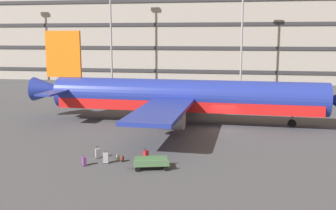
{
  "coord_description": "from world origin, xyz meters",
  "views": [
    {
      "loc": [
        1.29,
        -41.65,
        9.62
      ],
      "look_at": [
        -5.35,
        -3.6,
        3.0
      ],
      "focal_mm": 42.71,
      "sensor_mm": 36.0,
      "label": 1
    }
  ],
  "objects_px": {
    "suitcase_upright": "(106,158)",
    "backpack_large": "(122,159)",
    "suitcase_orange": "(146,155)",
    "suitcase_laid_flat": "(84,161)",
    "backpack_teal": "(118,157)",
    "airliner": "(182,97)",
    "backpack_scuffed": "(141,163)",
    "suitcase_purple": "(98,153)",
    "baggage_cart": "(151,163)"
  },
  "relations": [
    {
      "from": "suitcase_upright",
      "to": "backpack_large",
      "type": "height_order",
      "value": "suitcase_upright"
    },
    {
      "from": "suitcase_orange",
      "to": "suitcase_laid_flat",
      "type": "bearing_deg",
      "value": -149.94
    },
    {
      "from": "suitcase_laid_flat",
      "to": "backpack_teal",
      "type": "relative_size",
      "value": 1.6
    },
    {
      "from": "airliner",
      "to": "backpack_scuffed",
      "type": "distance_m",
      "value": 15.84
    },
    {
      "from": "suitcase_purple",
      "to": "suitcase_orange",
      "type": "distance_m",
      "value": 3.88
    },
    {
      "from": "baggage_cart",
      "to": "suitcase_purple",
      "type": "bearing_deg",
      "value": 158.53
    },
    {
      "from": "suitcase_purple",
      "to": "airliner",
      "type": "bearing_deg",
      "value": 71.23
    },
    {
      "from": "suitcase_orange",
      "to": "baggage_cart",
      "type": "distance_m",
      "value": 2.46
    },
    {
      "from": "suitcase_orange",
      "to": "backpack_scuffed",
      "type": "relative_size",
      "value": 1.81
    },
    {
      "from": "suitcase_orange",
      "to": "backpack_teal",
      "type": "height_order",
      "value": "suitcase_orange"
    },
    {
      "from": "suitcase_upright",
      "to": "baggage_cart",
      "type": "relative_size",
      "value": 0.3
    },
    {
      "from": "backpack_scuffed",
      "to": "baggage_cart",
      "type": "relative_size",
      "value": 0.14
    },
    {
      "from": "suitcase_orange",
      "to": "backpack_teal",
      "type": "distance_m",
      "value": 2.25
    },
    {
      "from": "suitcase_laid_flat",
      "to": "suitcase_orange",
      "type": "bearing_deg",
      "value": 30.06
    },
    {
      "from": "suitcase_orange",
      "to": "suitcase_laid_flat",
      "type": "xyz_separation_m",
      "value": [
        -4.21,
        -2.43,
        -0.0
      ]
    },
    {
      "from": "suitcase_upright",
      "to": "baggage_cart",
      "type": "bearing_deg",
      "value": -9.77
    },
    {
      "from": "baggage_cart",
      "to": "backpack_scuffed",
      "type": "bearing_deg",
      "value": 148.33
    },
    {
      "from": "backpack_scuffed",
      "to": "backpack_teal",
      "type": "bearing_deg",
      "value": 150.63
    },
    {
      "from": "airliner",
      "to": "suitcase_purple",
      "type": "xyz_separation_m",
      "value": [
        -4.84,
        -14.25,
        -2.56
      ]
    },
    {
      "from": "airliner",
      "to": "suitcase_purple",
      "type": "relative_size",
      "value": 38.44
    },
    {
      "from": "baggage_cart",
      "to": "backpack_large",
      "type": "bearing_deg",
      "value": 154.44
    },
    {
      "from": "suitcase_purple",
      "to": "backpack_scuffed",
      "type": "height_order",
      "value": "suitcase_purple"
    },
    {
      "from": "backpack_scuffed",
      "to": "backpack_teal",
      "type": "relative_size",
      "value": 0.91
    },
    {
      "from": "backpack_scuffed",
      "to": "backpack_large",
      "type": "height_order",
      "value": "backpack_large"
    },
    {
      "from": "suitcase_upright",
      "to": "backpack_scuffed",
      "type": "xyz_separation_m",
      "value": [
        2.78,
        -0.06,
        -0.25
      ]
    },
    {
      "from": "suitcase_upright",
      "to": "suitcase_purple",
      "type": "bearing_deg",
      "value": 131.1
    },
    {
      "from": "suitcase_purple",
      "to": "suitcase_orange",
      "type": "xyz_separation_m",
      "value": [
        3.86,
        0.38,
        -0.03
      ]
    },
    {
      "from": "suitcase_purple",
      "to": "baggage_cart",
      "type": "bearing_deg",
      "value": -21.47
    },
    {
      "from": "airliner",
      "to": "suitcase_orange",
      "type": "relative_size",
      "value": 43.69
    },
    {
      "from": "suitcase_laid_flat",
      "to": "backpack_teal",
      "type": "xyz_separation_m",
      "value": [
        2.01,
        1.98,
        -0.15
      ]
    },
    {
      "from": "backpack_teal",
      "to": "backpack_large",
      "type": "bearing_deg",
      "value": -48.13
    },
    {
      "from": "backpack_teal",
      "to": "backpack_large",
      "type": "distance_m",
      "value": 0.74
    },
    {
      "from": "suitcase_laid_flat",
      "to": "backpack_large",
      "type": "bearing_deg",
      "value": 29.69
    },
    {
      "from": "backpack_scuffed",
      "to": "airliner",
      "type": "bearing_deg",
      "value": 86.41
    },
    {
      "from": "airliner",
      "to": "baggage_cart",
      "type": "height_order",
      "value": "airliner"
    },
    {
      "from": "suitcase_purple",
      "to": "backpack_large",
      "type": "distance_m",
      "value": 2.25
    },
    {
      "from": "backpack_scuffed",
      "to": "backpack_large",
      "type": "xyz_separation_m",
      "value": [
        -1.71,
        0.69,
        0.04
      ]
    },
    {
      "from": "suitcase_upright",
      "to": "backpack_scuffed",
      "type": "height_order",
      "value": "suitcase_upright"
    },
    {
      "from": "backpack_scuffed",
      "to": "suitcase_laid_flat",
      "type": "bearing_deg",
      "value": -170.02
    },
    {
      "from": "suitcase_upright",
      "to": "suitcase_laid_flat",
      "type": "bearing_deg",
      "value": -150.84
    },
    {
      "from": "suitcase_orange",
      "to": "baggage_cart",
      "type": "bearing_deg",
      "value": -67.43
    },
    {
      "from": "suitcase_purple",
      "to": "suitcase_upright",
      "type": "relative_size",
      "value": 0.95
    },
    {
      "from": "suitcase_laid_flat",
      "to": "backpack_scuffed",
      "type": "distance_m",
      "value": 4.28
    },
    {
      "from": "airliner",
      "to": "backpack_large",
      "type": "relative_size",
      "value": 66.92
    },
    {
      "from": "suitcase_laid_flat",
      "to": "suitcase_upright",
      "type": "distance_m",
      "value": 1.65
    },
    {
      "from": "backpack_scuffed",
      "to": "suitcase_orange",
      "type": "bearing_deg",
      "value": 90.23
    },
    {
      "from": "suitcase_orange",
      "to": "baggage_cart",
      "type": "relative_size",
      "value": 0.25
    },
    {
      "from": "suitcase_laid_flat",
      "to": "backpack_scuffed",
      "type": "xyz_separation_m",
      "value": [
        4.21,
        0.74,
        -0.17
      ]
    },
    {
      "from": "backpack_teal",
      "to": "airliner",
      "type": "bearing_deg",
      "value": 77.48
    },
    {
      "from": "suitcase_laid_flat",
      "to": "backpack_scuffed",
      "type": "height_order",
      "value": "suitcase_laid_flat"
    }
  ]
}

